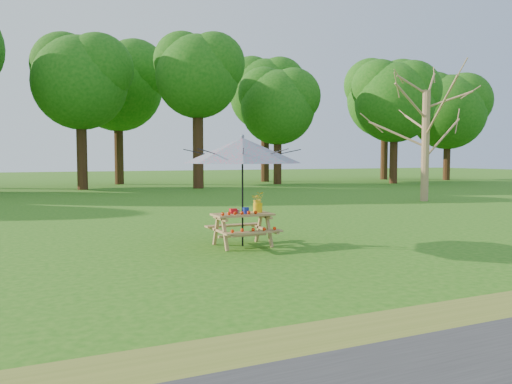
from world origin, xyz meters
name	(u,v)px	position (x,y,z in m)	size (l,w,h in m)	color
ground	(376,263)	(0.00, 0.00, 0.00)	(120.00, 120.00, 0.00)	#236413
treeline	(132,47)	(0.00, 22.00, 8.00)	(60.00, 12.00, 16.00)	#13560E
bare_tree	(428,44)	(9.48, 9.10, 6.41)	(6.20, 6.20, 10.55)	#8F704E
picnic_table	(243,230)	(-1.44, 2.47, 0.33)	(1.20, 1.32, 0.67)	#A6784B
patio_umbrella	(242,150)	(-1.44, 2.47, 1.95)	(3.15, 3.15, 2.27)	black
produce_bins	(239,211)	(-1.50, 2.50, 0.72)	(0.35, 0.38, 0.13)	red
tomatoes_row	(239,213)	(-1.59, 2.29, 0.71)	(0.77, 0.13, 0.07)	red
flower_bucket	(258,201)	(-1.06, 2.55, 0.89)	(0.33, 0.31, 0.42)	yellow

